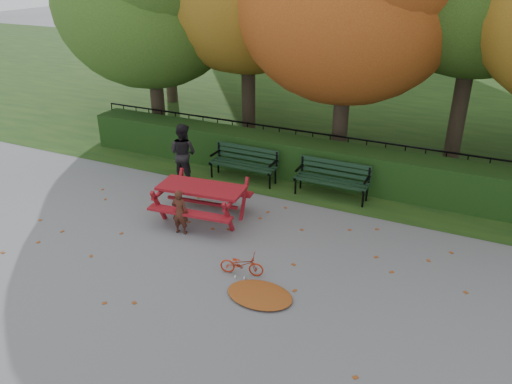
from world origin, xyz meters
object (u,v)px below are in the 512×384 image
at_px(bench_right, 333,177).
at_px(adult, 183,153).
at_px(bicycle, 242,264).
at_px(bench_left, 245,161).
at_px(child, 180,212).
at_px(picnic_table, 202,194).

xyz_separation_m(bench_right, adult, (-3.77, -0.80, 0.27)).
bearing_deg(bicycle, bench_left, 12.83).
distance_m(child, adult, 2.74).
bearing_deg(child, bench_right, -135.04).
distance_m(picnic_table, bicycle, 2.38).
distance_m(bench_left, picnic_table, 2.42).
bearing_deg(picnic_table, bicycle, -47.44).
relative_size(picnic_table, child, 2.04).
height_order(bench_left, picnic_table, picnic_table).
height_order(bench_left, bench_right, same).
relative_size(child, adult, 0.64).
bearing_deg(bench_right, picnic_table, -133.13).
bearing_deg(adult, bench_left, -147.30).
relative_size(bench_right, picnic_table, 0.88).
height_order(adult, bicycle, adult).
distance_m(bench_left, child, 3.14).
relative_size(bench_left, child, 1.78).
height_order(child, bicycle, child).
bearing_deg(bench_right, child, -126.97).
bearing_deg(bicycle, picnic_table, 35.89).
distance_m(bench_left, adult, 1.61).
bearing_deg(picnic_table, adult, 127.00).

